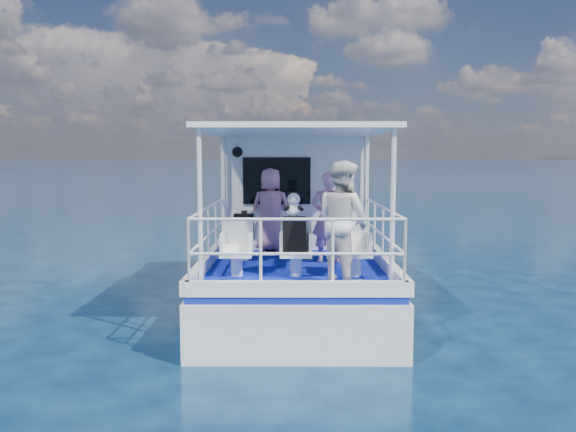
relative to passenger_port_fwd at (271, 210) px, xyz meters
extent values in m
plane|color=#061932|center=(0.46, -1.08, -1.70)|extent=(2000.00, 2000.00, 0.00)
cube|color=white|center=(0.46, -0.08, -1.70)|extent=(3.00, 7.00, 1.60)
cube|color=#0B189D|center=(0.46, -0.08, -0.85)|extent=(2.90, 6.90, 0.10)
cube|color=white|center=(0.46, 1.22, 0.30)|extent=(2.85, 2.00, 2.20)
cube|color=white|center=(0.46, -1.28, 1.44)|extent=(3.00, 3.20, 0.08)
cylinder|color=white|center=(-0.89, -2.78, 0.30)|extent=(0.07, 0.07, 2.20)
cylinder|color=white|center=(1.81, -2.78, 0.30)|extent=(0.07, 0.07, 2.20)
cylinder|color=white|center=(-0.89, 0.12, 0.30)|extent=(0.07, 0.07, 2.20)
cylinder|color=white|center=(1.81, 0.12, 0.30)|extent=(0.07, 0.07, 2.20)
cube|color=white|center=(-0.44, -0.88, -0.61)|extent=(0.48, 0.46, 0.38)
cube|color=white|center=(0.46, -0.88, -0.61)|extent=(0.48, 0.46, 0.38)
cube|color=white|center=(1.36, -0.88, -0.61)|extent=(0.48, 0.46, 0.38)
cube|color=white|center=(-0.44, -2.18, -0.61)|extent=(0.48, 0.46, 0.38)
cube|color=white|center=(0.46, -2.18, -0.61)|extent=(0.48, 0.46, 0.38)
cube|color=white|center=(1.36, -2.18, -0.61)|extent=(0.48, 0.46, 0.38)
imported|color=pink|center=(0.00, 0.00, 0.00)|extent=(0.64, 0.49, 1.60)
imported|color=pink|center=(1.01, -1.07, -0.02)|extent=(0.61, 0.43, 1.56)
imported|color=silver|center=(1.13, -2.57, 0.07)|extent=(1.04, 1.08, 1.75)
cube|color=black|center=(-0.43, -0.96, -0.20)|extent=(0.34, 0.19, 0.44)
cube|color=black|center=(0.43, -2.21, -0.16)|extent=(0.35, 0.20, 0.52)
cube|color=black|center=(-0.42, -0.97, 0.05)|extent=(0.10, 0.06, 0.06)
camera|label=1|loc=(0.38, -10.59, 0.98)|focal=35.00mm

